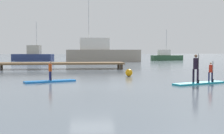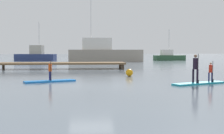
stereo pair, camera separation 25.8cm
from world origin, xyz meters
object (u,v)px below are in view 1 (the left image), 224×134
paddler_child_solo (50,70)px  motor_boat_small_navy (166,57)px  fishing_boat_green_midground (33,56)px  fishing_boat_white_large (101,53)px  paddleboard_far (200,83)px  paddler_child_front (211,71)px  mooring_buoy_near (129,73)px  paddler_adult (196,66)px  paddleboard_near (50,81)px

paddler_child_solo → motor_boat_small_navy: (18.01, 35.69, -0.07)m
fishing_boat_green_midground → fishing_boat_white_large: bearing=-27.0°
paddleboard_far → paddler_child_front: size_ratio=2.88×
mooring_buoy_near → paddler_child_solo: bearing=-147.8°
paddler_child_front → mooring_buoy_near: paddler_child_front is taller
paddler_adult → fishing_boat_white_large: (-3.03, 32.83, 0.38)m
motor_boat_small_navy → paddler_adult: bearing=-104.0°
fishing_boat_white_large → fishing_boat_green_midground: size_ratio=1.60×
paddleboard_far → paddler_child_front: bearing=21.7°
motor_boat_small_navy → paddler_child_front: bearing=-102.5°
paddleboard_far → motor_boat_small_navy: motor_boat_small_navy is taller
motor_boat_small_navy → paddler_child_solo: bearing=-116.8°
paddler_child_solo → mooring_buoy_near: (5.57, 3.51, -0.49)m
paddleboard_near → fishing_boat_white_large: 31.12m
paddleboard_near → paddleboard_far: size_ratio=0.90×
paddler_child_front → mooring_buoy_near: (-4.11, 5.27, -0.48)m
fishing_boat_white_large → mooring_buoy_near: size_ratio=21.89×
fishing_boat_green_midground → paddler_adult: bearing=-69.0°
paddleboard_far → fishing_boat_green_midground: (-15.22, 38.75, 0.87)m
paddleboard_far → motor_boat_small_navy: bearing=76.4°
motor_boat_small_navy → mooring_buoy_near: (-12.44, -32.18, -0.42)m
paddleboard_near → fishing_boat_white_large: size_ratio=0.26×
paddler_child_solo → mooring_buoy_near: paddler_child_solo is taller
paddler_adult → paddleboard_far: bearing=23.5°
paddler_adult → paddler_child_front: paddler_adult is taller
paddleboard_far → motor_boat_small_navy: size_ratio=0.59×
paddleboard_near → mooring_buoy_near: mooring_buoy_near is taller
paddler_child_front → fishing_boat_white_large: size_ratio=0.10×
paddleboard_near → paddler_child_front: size_ratio=2.59×
paddleboard_near → paddler_child_solo: 0.72m
paddleboard_near → paddler_child_solo: size_ratio=2.59×
paddler_adult → mooring_buoy_near: size_ratio=3.03×
paddler_child_front → motor_boat_small_navy: (8.33, 37.45, -0.06)m
paddleboard_far → mooring_buoy_near: bearing=120.5°
paddler_child_solo → fishing_boat_white_large: 31.11m
paddleboard_far → paddler_adult: size_ratio=2.12×
paddler_child_front → fishing_boat_green_midground: 41.64m
fishing_boat_white_large → mooring_buoy_near: bearing=-89.9°
paddler_child_solo → paddleboard_far: paddler_child_solo is taller
paddler_child_solo → fishing_boat_white_large: (5.53, 30.61, 0.66)m
paddler_adult → paddleboard_near: bearing=165.4°
paddler_child_front → fishing_boat_green_midground: size_ratio=0.16×
paddler_child_front → motor_boat_small_navy: 38.37m
paddler_child_front → motor_boat_small_navy: motor_boat_small_navy is taller
paddler_adult → paddler_child_front: 1.24m
fishing_boat_white_large → motor_boat_small_navy: size_ratio=2.02×
paddler_child_front → motor_boat_small_navy: size_ratio=0.21×
fishing_boat_white_large → fishing_boat_green_midground: 13.35m
paddler_child_solo → paddler_child_front: paddler_child_front is taller
paddler_child_solo → fishing_boat_green_midground: bearing=99.8°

